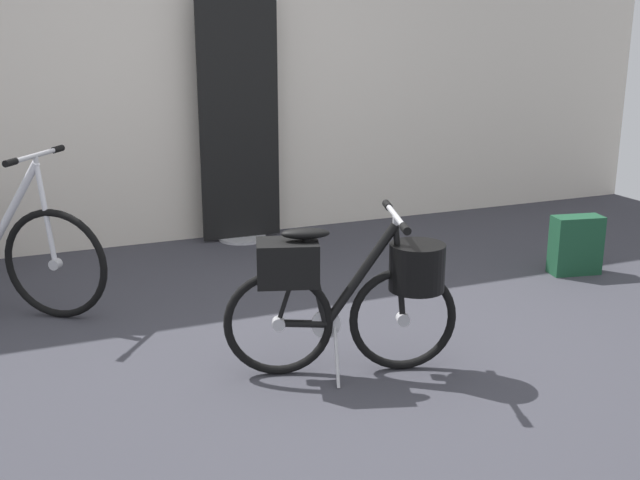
% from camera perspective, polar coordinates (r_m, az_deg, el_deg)
% --- Properties ---
extents(ground_plane, '(7.94, 7.94, 0.00)m').
position_cam_1_polar(ground_plane, '(3.84, 2.00, -8.91)').
color(ground_plane, '#38383F').
extents(back_wall, '(7.94, 0.10, 2.91)m').
position_cam_1_polar(back_wall, '(5.89, -8.49, 14.16)').
color(back_wall, silver).
rests_on(back_wall, ground_plane).
extents(floor_banner_stand, '(0.60, 0.36, 1.83)m').
position_cam_1_polar(floor_banner_stand, '(5.79, -5.93, 7.97)').
color(floor_banner_stand, '#B7B7BC').
rests_on(floor_banner_stand, ground_plane).
extents(folding_bike_foreground, '(1.06, 0.54, 0.78)m').
position_cam_1_polar(folding_bike_foreground, '(3.59, 2.31, -3.58)').
color(folding_bike_foreground, black).
rests_on(folding_bike_foreground, ground_plane).
extents(backpack_on_floor, '(0.35, 0.23, 0.39)m').
position_cam_1_polar(backpack_on_floor, '(5.35, 18.23, -0.37)').
color(backpack_on_floor, '#19472D').
rests_on(backpack_on_floor, ground_plane).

